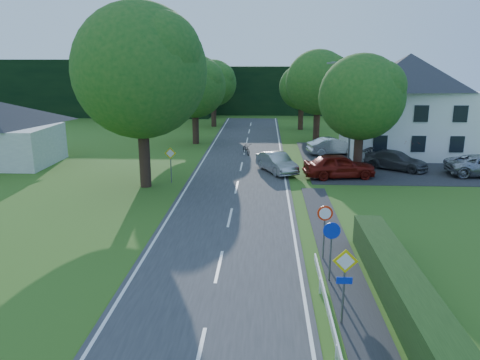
# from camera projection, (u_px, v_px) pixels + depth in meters

# --- Properties ---
(road) EXTENTS (7.00, 80.00, 0.04)m
(road) POSITION_uv_depth(u_px,v_px,m) (232.00, 206.00, 26.68)
(road) COLOR #323234
(road) RESTS_ON ground
(parking_pad) EXTENTS (14.00, 16.00, 0.04)m
(parking_pad) POSITION_uv_depth(u_px,v_px,m) (388.00, 160.00, 38.63)
(parking_pad) COLOR #262629
(parking_pad) RESTS_ON ground
(line_edge_left) EXTENTS (0.12, 80.00, 0.01)m
(line_edge_left) POSITION_uv_depth(u_px,v_px,m) (176.00, 205.00, 26.84)
(line_edge_left) COLOR white
(line_edge_left) RESTS_ON road
(line_edge_right) EXTENTS (0.12, 80.00, 0.01)m
(line_edge_right) POSITION_uv_depth(u_px,v_px,m) (290.00, 207.00, 26.51)
(line_edge_right) COLOR white
(line_edge_right) RESTS_ON road
(line_centre) EXTENTS (0.12, 80.00, 0.01)m
(line_centre) POSITION_uv_depth(u_px,v_px,m) (232.00, 206.00, 26.67)
(line_centre) COLOR white
(line_centre) RESTS_ON road
(tree_main) EXTENTS (9.40, 9.40, 11.64)m
(tree_main) POSITION_uv_depth(u_px,v_px,m) (141.00, 97.00, 29.38)
(tree_main) COLOR #1A5318
(tree_main) RESTS_ON ground
(tree_left_far) EXTENTS (7.00, 7.00, 8.58)m
(tree_left_far) POSITION_uv_depth(u_px,v_px,m) (195.00, 100.00, 45.18)
(tree_left_far) COLOR #1A5318
(tree_left_far) RESTS_ON ground
(tree_right_far) EXTENTS (7.40, 7.40, 9.09)m
(tree_right_far) POSITION_uv_depth(u_px,v_px,m) (318.00, 96.00, 46.43)
(tree_right_far) COLOR #1A5318
(tree_right_far) RESTS_ON ground
(tree_left_back) EXTENTS (6.60, 6.60, 8.07)m
(tree_left_back) POSITION_uv_depth(u_px,v_px,m) (213.00, 93.00, 56.81)
(tree_left_back) COLOR #1A5318
(tree_left_back) RESTS_ON ground
(tree_right_back) EXTENTS (6.20, 6.20, 7.56)m
(tree_right_back) POSITION_uv_depth(u_px,v_px,m) (301.00, 97.00, 54.40)
(tree_right_back) COLOR #1A5318
(tree_right_back) RESTS_ON ground
(tree_right_mid) EXTENTS (7.00, 7.00, 8.58)m
(tree_right_mid) POSITION_uv_depth(u_px,v_px,m) (360.00, 115.00, 32.89)
(tree_right_mid) COLOR #1A5318
(tree_right_mid) RESTS_ON ground
(treeline_left) EXTENTS (44.00, 6.00, 8.00)m
(treeline_left) POSITION_uv_depth(u_px,v_px,m) (60.00, 88.00, 67.68)
(treeline_left) COLOR black
(treeline_left) RESTS_ON ground
(treeline_right) EXTENTS (30.00, 5.00, 7.00)m
(treeline_right) POSITION_uv_depth(u_px,v_px,m) (307.00, 90.00, 69.83)
(treeline_right) COLOR black
(treeline_right) RESTS_ON ground
(house_white) EXTENTS (10.60, 8.40, 8.60)m
(house_white) POSITION_uv_depth(u_px,v_px,m) (407.00, 103.00, 40.31)
(house_white) COLOR white
(house_white) RESTS_ON ground
(streetlight) EXTENTS (2.03, 0.18, 8.00)m
(streetlight) POSITION_uv_depth(u_px,v_px,m) (349.00, 110.00, 34.80)
(streetlight) COLOR slate
(streetlight) RESTS_ON ground
(sign_priority_right) EXTENTS (0.78, 0.09, 2.59)m
(sign_priority_right) POSITION_uv_depth(u_px,v_px,m) (345.00, 273.00, 14.40)
(sign_priority_right) COLOR slate
(sign_priority_right) RESTS_ON ground
(sign_roundabout) EXTENTS (0.64, 0.08, 2.37)m
(sign_roundabout) POSITION_uv_depth(u_px,v_px,m) (331.00, 240.00, 17.33)
(sign_roundabout) COLOR slate
(sign_roundabout) RESTS_ON ground
(sign_speed_limit) EXTENTS (0.64, 0.11, 2.37)m
(sign_speed_limit) POSITION_uv_depth(u_px,v_px,m) (325.00, 220.00, 19.23)
(sign_speed_limit) COLOR slate
(sign_speed_limit) RESTS_ON ground
(sign_priority_left) EXTENTS (0.78, 0.09, 2.44)m
(sign_priority_left) POSITION_uv_depth(u_px,v_px,m) (171.00, 158.00, 31.29)
(sign_priority_left) COLOR slate
(sign_priority_left) RESTS_ON ground
(moving_car) EXTENTS (3.21, 4.62, 1.44)m
(moving_car) POSITION_uv_depth(u_px,v_px,m) (277.00, 163.00, 34.34)
(moving_car) COLOR #A0A1A5
(moving_car) RESTS_ON road
(motorcycle) EXTENTS (1.20, 1.95, 0.97)m
(motorcycle) POSITION_uv_depth(u_px,v_px,m) (246.00, 149.00, 40.87)
(motorcycle) COLOR black
(motorcycle) RESTS_ON road
(parked_car_red) EXTENTS (5.22, 2.73, 1.70)m
(parked_car_red) POSITION_uv_depth(u_px,v_px,m) (339.00, 166.00, 32.78)
(parked_car_red) COLOR maroon
(parked_car_red) RESTS_ON parking_pad
(parked_car_silver_a) EXTENTS (4.68, 2.53, 1.46)m
(parked_car_silver_a) POSITION_uv_depth(u_px,v_px,m) (333.00, 146.00, 40.69)
(parked_car_silver_a) COLOR silver
(parked_car_silver_a) RESTS_ON parking_pad
(parked_car_grey) EXTENTS (5.02, 4.22, 1.38)m
(parked_car_grey) POSITION_uv_depth(u_px,v_px,m) (396.00, 160.00, 35.32)
(parked_car_grey) COLOR #434448
(parked_car_grey) RESTS_ON parking_pad
(parasol) EXTENTS (2.43, 2.46, 1.96)m
(parasol) POSITION_uv_depth(u_px,v_px,m) (408.00, 150.00, 37.79)
(parasol) COLOR #A4220D
(parasol) RESTS_ON parking_pad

